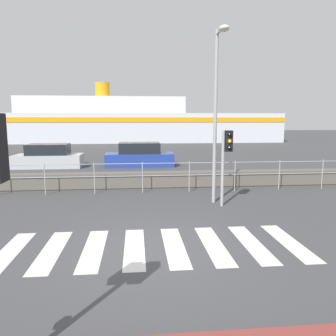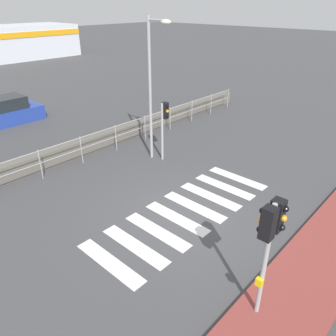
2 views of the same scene
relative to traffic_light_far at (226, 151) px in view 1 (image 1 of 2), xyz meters
The scene contains 9 objects.
ground_plane 4.66m from the traffic_light_far, 128.90° to the right, with size 160.00×160.00×0.00m, color #424244.
crosswalk 4.57m from the traffic_light_far, 127.29° to the right, with size 6.75×2.40×0.01m.
seawall 4.38m from the traffic_light_far, 130.84° to the left, with size 24.62×0.55×0.68m.
harbor_fence 3.65m from the traffic_light_far, 140.25° to the left, with size 22.20×0.04×1.22m.
traffic_light_far is the anchor object (origin of this frame).
streetlamp 1.78m from the traffic_light_far, 132.60° to the left, with size 0.32×1.15×5.72m.
ferry_boat 32.77m from the traffic_light_far, 96.26° to the left, with size 36.46×6.88×7.45m.
parked_car_silver 12.84m from the traffic_light_far, 129.78° to the left, with size 3.93×1.81×1.40m.
parked_car_blue 10.26m from the traffic_light_far, 105.50° to the left, with size 4.15×1.79×1.45m.
Camera 1 is at (-0.23, -7.02, 2.84)m, focal length 35.00 mm.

